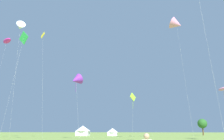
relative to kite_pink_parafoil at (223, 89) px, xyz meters
name	(u,v)px	position (x,y,z in m)	size (l,w,h in m)	color
kite_pink_parafoil	(223,89)	(0.00, 0.00, 0.00)	(1.76, 3.05, 9.48)	pink
kite_magenta_parafoil	(7,41)	(-46.12, 5.13, 13.42)	(3.66, 3.99, 23.13)	#E02DA3
kite_pink_delta	(176,24)	(-5.91, 8.22, 16.97)	(4.02, 3.57, 27.83)	pink
kite_purple_delta	(76,80)	(-28.70, 4.80, 3.39)	(3.53, 3.58, 13.90)	purple
kite_yellow_diamond	(43,37)	(-38.24, 7.30, 14.87)	(3.14, 2.11, 25.47)	yellow
kite_lime_diamond	(133,98)	(-16.83, 18.27, 1.16)	(1.45, 2.10, 11.58)	#99DB2D
kite_white_delta	(20,26)	(-44.64, 7.73, 18.29)	(3.32, 3.69, 28.73)	white
kite_green_diamond	(24,39)	(-37.66, -2.73, 10.44)	(2.58, 3.09, 21.03)	green
festival_tent_left	(83,130)	(-34.00, 34.15, -7.23)	(5.06, 5.06, 3.29)	white
festival_tent_right	(112,132)	(-24.14, 34.15, -7.70)	(3.77, 3.77, 2.45)	white
tree_distant_right	(202,124)	(6.91, 44.74, -5.00)	(3.33, 3.33, 5.76)	brown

